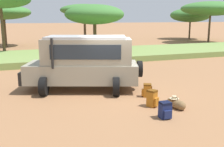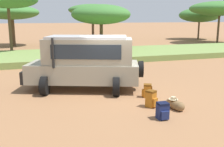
# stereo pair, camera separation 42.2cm
# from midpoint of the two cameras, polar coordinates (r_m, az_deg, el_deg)

# --- Properties ---
(ground_plane) EXTENTS (320.00, 320.00, 0.00)m
(ground_plane) POSITION_cam_midpoint_polar(r_m,az_deg,el_deg) (11.53, -0.72, -4.21)
(ground_plane) COLOR #936642
(grass_bank) EXTENTS (120.00, 7.00, 0.44)m
(grass_bank) POSITION_cam_midpoint_polar(r_m,az_deg,el_deg) (21.48, -10.12, 3.80)
(grass_bank) COLOR olive
(grass_bank) RESTS_ON ground_plane
(safari_vehicle) EXTENTS (5.42, 3.72, 2.44)m
(safari_vehicle) POSITION_cam_midpoint_polar(r_m,az_deg,el_deg) (11.83, -7.02, 2.55)
(safari_vehicle) COLOR gray
(safari_vehicle) RESTS_ON ground_plane
(backpack_beside_front_wheel) EXTENTS (0.42, 0.46, 0.63)m
(backpack_beside_front_wheel) POSITION_cam_midpoint_polar(r_m,az_deg,el_deg) (9.78, 7.53, -5.42)
(backpack_beside_front_wheel) COLOR #B26619
(backpack_beside_front_wheel) RESTS_ON ground_plane
(backpack_cluster_center) EXTENTS (0.47, 0.41, 0.55)m
(backpack_cluster_center) POSITION_cam_midpoint_polar(r_m,az_deg,el_deg) (10.95, 6.53, -3.70)
(backpack_cluster_center) COLOR #B26619
(backpack_cluster_center) RESTS_ON ground_plane
(backpack_near_rear_wheel) EXTENTS (0.37, 0.42, 0.55)m
(backpack_near_rear_wheel) POSITION_cam_midpoint_polar(r_m,az_deg,el_deg) (8.76, 10.15, -7.89)
(backpack_near_rear_wheel) COLOR navy
(backpack_near_rear_wheel) RESTS_ON ground_plane
(duffel_bag_low_black_case) EXTENTS (0.43, 0.82, 0.43)m
(duffel_bag_low_black_case) POSITION_cam_midpoint_polar(r_m,az_deg,el_deg) (9.79, 12.55, -6.42)
(duffel_bag_low_black_case) COLOR brown
(duffel_bag_low_black_case) RESTS_ON ground_plane
(acacia_tree_far_left) EXTENTS (6.15, 6.11, 4.65)m
(acacia_tree_far_left) POSITION_cam_midpoint_polar(r_m,az_deg,el_deg) (32.48, -23.05, 12.14)
(acacia_tree_far_left) COLOR brown
(acacia_tree_far_left) RESTS_ON ground_plane
(acacia_tree_centre_back) EXTENTS (5.83, 5.42, 4.52)m
(acacia_tree_centre_back) POSITION_cam_midpoint_polar(r_m,az_deg,el_deg) (26.24, -4.28, 12.69)
(acacia_tree_centre_back) COLOR brown
(acacia_tree_centre_back) RESTS_ON ground_plane
(acacia_tree_right_mid) EXTENTS (7.34, 6.81, 5.26)m
(acacia_tree_right_mid) POSITION_cam_midpoint_polar(r_m,az_deg,el_deg) (40.85, -6.31, 13.56)
(acacia_tree_right_mid) COLOR brown
(acacia_tree_right_mid) RESTS_ON ground_plane
(acacia_tree_far_right) EXTENTS (7.81, 7.03, 5.29)m
(acacia_tree_far_right) POSITION_cam_midpoint_polar(r_m,az_deg,el_deg) (36.86, 20.39, 13.09)
(acacia_tree_far_right) COLOR brown
(acacia_tree_far_right) RESTS_ON ground_plane
(acacia_tree_distant_right) EXTENTS (6.31, 5.64, 4.67)m
(acacia_tree_distant_right) POSITION_cam_midpoint_polar(r_m,az_deg,el_deg) (42.55, 16.45, 12.08)
(acacia_tree_distant_right) COLOR brown
(acacia_tree_distant_right) RESTS_ON ground_plane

